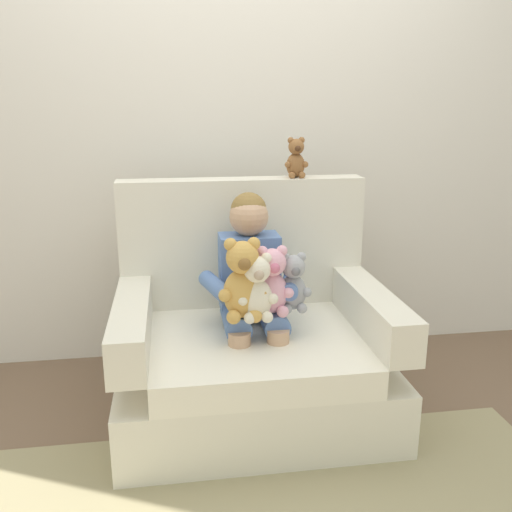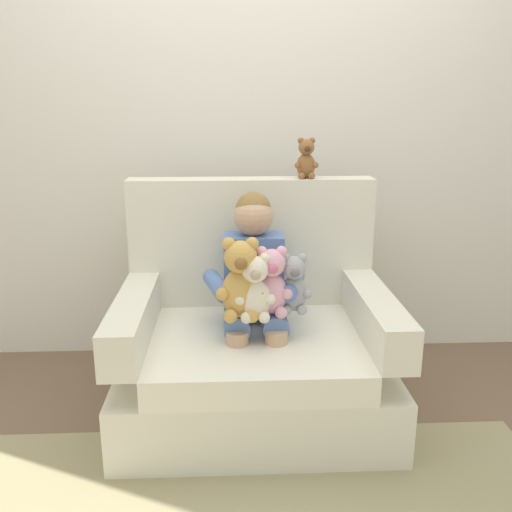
% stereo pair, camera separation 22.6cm
% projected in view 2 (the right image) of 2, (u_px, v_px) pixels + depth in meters
% --- Properties ---
extents(ground_plane, '(8.00, 8.00, 0.00)m').
position_uv_depth(ground_plane, '(255.00, 414.00, 2.51)').
color(ground_plane, brown).
extents(back_wall, '(6.00, 0.10, 2.60)m').
position_uv_depth(back_wall, '(248.00, 112.00, 2.88)').
color(back_wall, silver).
rests_on(back_wall, ground).
extents(armchair, '(1.15, 0.89, 1.01)m').
position_uv_depth(armchair, '(254.00, 345.00, 2.48)').
color(armchair, silver).
rests_on(armchair, ground).
extents(seated_child, '(0.45, 0.39, 0.82)m').
position_uv_depth(seated_child, '(255.00, 280.00, 2.41)').
color(seated_child, '#597AB7').
rests_on(seated_child, armchair).
extents(plush_grey, '(0.15, 0.12, 0.25)m').
position_uv_depth(plush_grey, '(293.00, 285.00, 2.29)').
color(plush_grey, '#9E9EA3').
rests_on(plush_grey, armchair).
extents(plush_cream, '(0.16, 0.13, 0.28)m').
position_uv_depth(plush_cream, '(255.00, 289.00, 2.21)').
color(plush_cream, silver).
rests_on(plush_cream, armchair).
extents(plush_pink, '(0.17, 0.14, 0.29)m').
position_uv_depth(plush_pink, '(271.00, 283.00, 2.26)').
color(plush_pink, '#EAA8BC').
rests_on(plush_pink, armchair).
extents(plush_honey, '(0.20, 0.16, 0.34)m').
position_uv_depth(plush_honey, '(241.00, 281.00, 2.22)').
color(plush_honey, gold).
rests_on(plush_honey, armchair).
extents(plush_brown_on_backrest, '(0.11, 0.09, 0.19)m').
position_uv_depth(plush_brown_on_backrest, '(306.00, 159.00, 2.58)').
color(plush_brown_on_backrest, brown).
rests_on(plush_brown_on_backrest, armchair).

